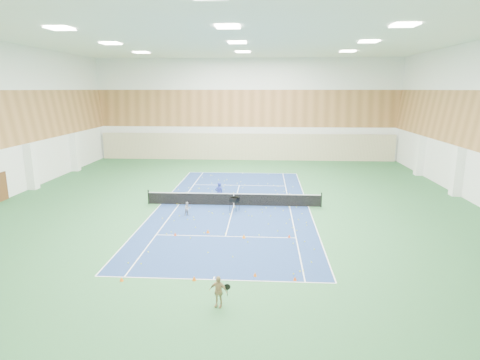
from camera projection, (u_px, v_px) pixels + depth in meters
name	position (u px, v px, depth m)	size (l,w,h in m)	color
ground	(234.00, 206.00, 29.66)	(40.00, 40.00, 0.00)	#296135
room_shell	(234.00, 124.00, 28.33)	(36.00, 40.00, 12.00)	white
wood_cladding	(233.00, 95.00, 27.89)	(36.00, 40.00, 8.00)	#A46D3D
ceiling_light_grid	(233.00, 36.00, 27.02)	(21.40, 25.40, 0.06)	white
court_surface	(234.00, 206.00, 29.66)	(10.97, 23.77, 0.01)	navy
tennis_balls_scatter	(234.00, 205.00, 29.65)	(10.57, 22.77, 0.07)	#D5F229
tennis_net	(234.00, 198.00, 29.54)	(12.80, 0.10, 1.10)	black
back_curtain	(246.00, 147.00, 48.53)	(35.40, 0.16, 3.20)	#C6B793
coach	(219.00, 193.00, 30.14)	(0.59, 0.39, 1.62)	navy
child_court	(188.00, 209.00, 27.23)	(0.47, 0.37, 0.96)	#94939B
child_apron	(218.00, 291.00, 15.76)	(0.76, 0.32, 1.29)	tan
ball_cart	(234.00, 204.00, 28.26)	(0.58, 0.58, 1.00)	black
cone_svc_a	(175.00, 234.00, 23.54)	(0.18, 0.18, 0.19)	#F7450D
cone_svc_b	(208.00, 231.00, 23.97)	(0.21, 0.21, 0.23)	#E25F0B
cone_svc_c	(244.00, 236.00, 23.15)	(0.22, 0.22, 0.24)	orange
cone_svc_d	(289.00, 236.00, 23.23)	(0.17, 0.17, 0.19)	#FF490D
cone_base_a	(122.00, 279.00, 17.98)	(0.18, 0.18, 0.20)	#FE600D
cone_base_b	(194.00, 278.00, 18.03)	(0.19, 0.19, 0.21)	#E85E0C
cone_base_c	(255.00, 274.00, 18.43)	(0.17, 0.17, 0.19)	orange
cone_base_d	(295.00, 278.00, 18.02)	(0.17, 0.17, 0.19)	#FF530D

